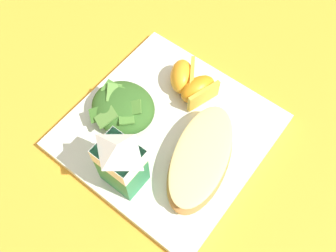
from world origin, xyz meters
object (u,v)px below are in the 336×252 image
cheesy_pizza_bread (201,158)px  green_salad_pile (123,107)px  orange_wedge_middle (183,76)px  milk_carton (122,162)px  white_plate (168,132)px  orange_wedge_front (198,90)px

cheesy_pizza_bread → green_salad_pile: green_salad_pile is taller
cheesy_pizza_bread → orange_wedge_middle: 0.14m
green_salad_pile → orange_wedge_middle: size_ratio=1.43×
milk_carton → orange_wedge_middle: (0.04, -0.18, -0.04)m
white_plate → orange_wedge_front: orange_wedge_front is taller
white_plate → milk_carton: bearing=91.1°
white_plate → orange_wedge_front: (-0.00, -0.08, 0.03)m
white_plate → milk_carton: size_ratio=2.55×
milk_carton → orange_wedge_front: size_ratio=1.62×
cheesy_pizza_bread → orange_wedge_front: size_ratio=2.73×
cheesy_pizza_bread → orange_wedge_front: 0.11m
green_salad_pile → orange_wedge_front: bearing=-126.4°
white_plate → cheesy_pizza_bread: (-0.07, 0.02, 0.03)m
white_plate → green_salad_pile: 0.08m
green_salad_pile → cheesy_pizza_bread: bearing=-177.8°
white_plate → green_salad_pile: size_ratio=2.80×
white_plate → cheesy_pizza_bread: size_ratio=1.51×
green_salad_pile → milk_carton: milk_carton is taller
white_plate → milk_carton: (-0.00, 0.10, 0.07)m
white_plate → orange_wedge_middle: bearing=-67.6°
cheesy_pizza_bread → green_salad_pile: bearing=2.2°
white_plate → green_salad_pile: (0.07, 0.02, 0.03)m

